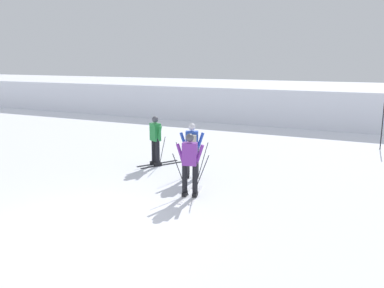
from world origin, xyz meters
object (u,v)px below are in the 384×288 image
Objects in this scene: skier_purple at (190,163)px; trail_marker_pole at (382,126)px; skier_green at (156,139)px; skier_blue at (192,148)px.

trail_marker_pole is (4.41, 8.59, 0.04)m from skier_purple.
skier_green is (-2.51, 2.43, -0.00)m from skier_purple.
skier_purple is at bearing -65.79° from skier_blue.
skier_purple is 1.00× the size of skier_blue.
skier_purple and skier_blue have the same top height.
trail_marker_pole is at bearing 41.64° from skier_green.
trail_marker_pole reaches higher than skier_purple.
skier_purple is 9.65m from trail_marker_pole.
skier_purple is 3.50m from skier_green.
skier_green is at bearing -138.36° from trail_marker_pole.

